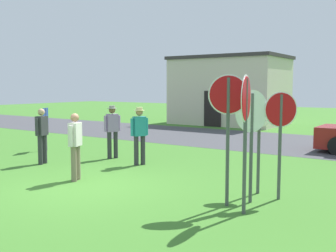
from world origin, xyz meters
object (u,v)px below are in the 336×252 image
stop_sign_rear_left (246,118)px  person_holding_notes (42,133)px  stop_sign_center_cluster (259,131)px  person_in_dark_shirt (75,143)px  stop_sign_low_front (228,116)px  person_on_left (112,129)px  info_panel_leftmost (46,121)px  stop_sign_leaning_left (280,126)px  person_in_blue (139,132)px  stop_sign_rear_right (252,125)px

stop_sign_rear_left → person_holding_notes: bearing=171.8°
stop_sign_center_cluster → person_in_dark_shirt: bearing=-161.3°
stop_sign_rear_left → stop_sign_low_front: (-0.48, 0.27, -0.00)m
stop_sign_center_cluster → person_in_dark_shirt: (-4.23, -1.43, -0.43)m
person_in_dark_shirt → person_on_left: person_on_left is taller
stop_sign_rear_left → stop_sign_low_front: 0.55m
stop_sign_low_front → info_panel_leftmost: (-8.53, 2.45, -0.70)m
person_holding_notes → stop_sign_leaning_left: bearing=2.4°
person_holding_notes → person_on_left: bearing=60.2°
stop_sign_rear_left → info_panel_leftmost: stop_sign_rear_left is taller
stop_sign_leaning_left → person_in_blue: bearing=165.0°
person_in_dark_shirt → stop_sign_leaning_left: bearing=14.5°
info_panel_leftmost → stop_sign_center_cluster: bearing=-8.0°
person_in_dark_shirt → stop_sign_rear_right: bearing=8.7°
stop_sign_low_front → person_holding_notes: bearing=173.6°
stop_sign_low_front → person_in_blue: (-4.05, 2.30, -0.77)m
stop_sign_center_cluster → info_panel_leftmost: bearing=172.0°
person_in_blue → info_panel_leftmost: bearing=178.1°
person_on_left → stop_sign_leaning_left: bearing=-14.9°
stop_sign_low_front → info_panel_leftmost: bearing=164.0°
stop_sign_center_cluster → info_panel_leftmost: (-8.67, 1.21, -0.30)m
person_in_dark_shirt → info_panel_leftmost: size_ratio=1.08×
stop_sign_center_cluster → person_holding_notes: (-6.71, -0.50, -0.43)m
stop_sign_rear_left → person_on_left: size_ratio=1.48×
stop_sign_leaning_left → person_in_dark_shirt: bearing=-165.5°
stop_sign_low_front → person_holding_notes: 6.66m
stop_sign_rear_right → info_panel_leftmost: bearing=167.4°
stop_sign_rear_right → stop_sign_low_front: 0.59m
person_on_left → person_in_blue: bearing=-14.5°
stop_sign_leaning_left → person_in_dark_shirt: (-4.77, -1.23, -0.58)m
stop_sign_center_cluster → stop_sign_rear_left: size_ratio=0.81×
stop_sign_rear_left → person_in_dark_shirt: size_ratio=1.52×
stop_sign_rear_right → person_in_dark_shirt: bearing=-171.3°
stop_sign_rear_right → person_in_blue: bearing=157.2°
stop_sign_center_cluster → stop_sign_low_front: 1.31m
stop_sign_rear_left → person_holding_notes: 7.17m
stop_sign_leaning_left → person_holding_notes: size_ratio=1.33×
stop_sign_rear_right → person_holding_notes: stop_sign_rear_right is taller
stop_sign_leaning_left → info_panel_leftmost: size_ratio=1.43×
person_in_blue → person_holding_notes: (-2.51, -1.56, -0.06)m
stop_sign_leaning_left → person_holding_notes: 7.28m
stop_sign_rear_left → person_on_left: bearing=153.7°
stop_sign_center_cluster → person_in_dark_shirt: 4.49m
stop_sign_leaning_left → stop_sign_low_front: bearing=-123.4°
stop_sign_rear_left → person_in_dark_shirt: bearing=179.0°
stop_sign_rear_right → person_on_left: (-5.74, 2.19, -0.59)m
person_in_blue → person_in_dark_shirt: (-0.04, -2.50, -0.06)m
stop_sign_rear_left → stop_sign_rear_right: (-0.20, 0.75, -0.20)m
stop_sign_rear_right → stop_sign_rear_left: bearing=-75.3°
person_on_left → stop_sign_low_front: bearing=-26.1°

